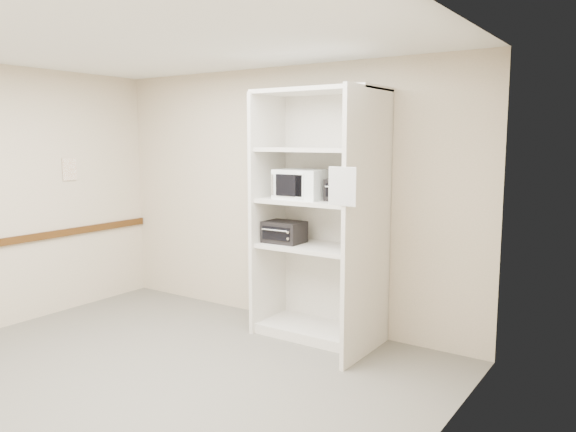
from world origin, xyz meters
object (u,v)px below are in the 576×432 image
Objects in this scene: toaster_oven_upper at (347,190)px; shelving_unit at (323,225)px; microwave at (302,184)px; toaster_oven_lower at (284,232)px.

shelving_unit is at bearing -170.19° from toaster_oven_upper.
microwave reaches higher than toaster_oven_upper.
toaster_oven_upper reaches higher than toaster_oven_lower.
microwave is 1.33× the size of toaster_oven_upper.
toaster_oven_lower is at bearing -170.99° from toaster_oven_upper.
microwave is 0.53m from toaster_oven_lower.
toaster_oven_upper is (0.24, 0.03, 0.34)m from shelving_unit.
toaster_oven_upper is 0.93× the size of toaster_oven_lower.
toaster_oven_upper is at bearing 7.65° from microwave.
shelving_unit is at bearing 7.45° from microwave.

